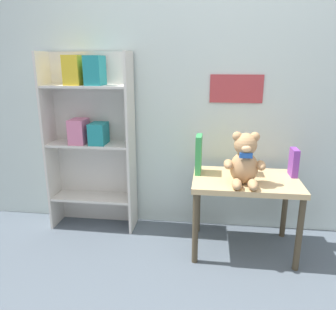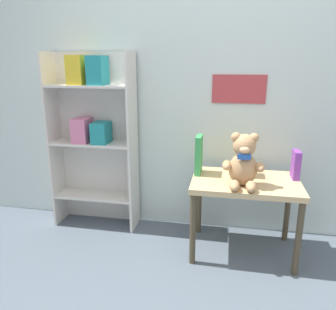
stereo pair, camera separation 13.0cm
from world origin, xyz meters
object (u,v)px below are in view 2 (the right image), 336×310
at_px(book_standing_purple, 296,165).
at_px(book_standing_yellow, 246,160).
at_px(display_table, 245,190).
at_px(book_standing_green, 199,155).
at_px(teddy_bear, 243,162).
at_px(bookshelf_side, 94,130).

bearing_deg(book_standing_purple, book_standing_yellow, 179.25).
height_order(display_table, book_standing_green, book_standing_green).
bearing_deg(teddy_bear, book_standing_purple, 30.34).
bearing_deg(teddy_bear, book_standing_yellow, 82.20).
bearing_deg(display_table, teddy_bear, -104.69).
height_order(teddy_bear, book_standing_yellow, teddy_bear).
relative_size(display_table, book_standing_green, 2.62).
bearing_deg(book_standing_yellow, book_standing_purple, 1.60).
xyz_separation_m(bookshelf_side, book_standing_purple, (1.47, -0.14, -0.15)).
xyz_separation_m(book_standing_yellow, book_standing_purple, (0.32, 0.00, -0.01)).
bearing_deg(display_table, book_standing_green, 166.05).
relative_size(bookshelf_side, teddy_bear, 3.99).
distance_m(book_standing_yellow, book_standing_purple, 0.32).
bearing_deg(bookshelf_side, teddy_bear, -16.95).
height_order(book_standing_green, book_standing_yellow, book_standing_green).
distance_m(book_standing_green, book_standing_yellow, 0.32).
xyz_separation_m(teddy_bear, book_standing_purple, (0.35, 0.20, -0.06)).
xyz_separation_m(display_table, book_standing_yellow, (-0.00, 0.10, 0.18)).
distance_m(display_table, book_standing_green, 0.39).
bearing_deg(display_table, bookshelf_side, 168.41).
height_order(bookshelf_side, book_standing_green, bookshelf_side).
bearing_deg(book_standing_yellow, teddy_bear, -96.47).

